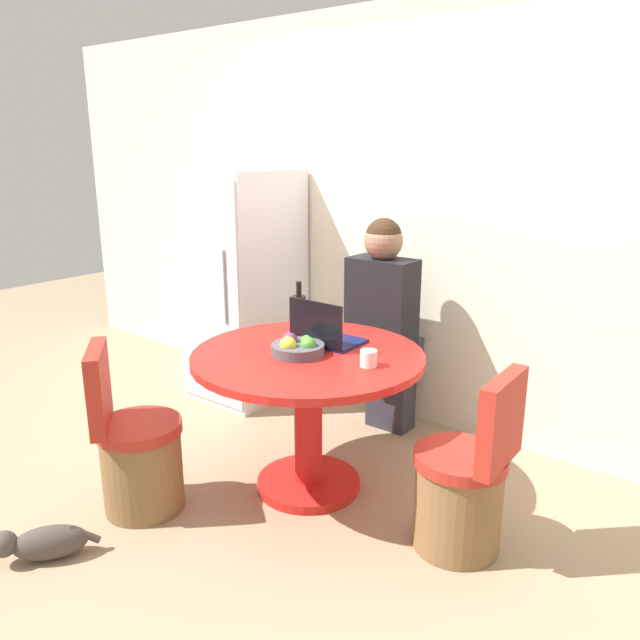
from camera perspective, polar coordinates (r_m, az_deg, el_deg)
The scene contains 12 objects.
ground_plane at distance 3.29m, azimuth -3.68°, elevation -16.89°, with size 12.00×12.00×0.00m, color #9E8466.
wall_back at distance 3.96m, azimuth 9.77°, elevation 8.71°, with size 7.00×0.06×2.60m.
refrigerator at distance 4.45m, azimuth -6.98°, elevation 3.11°, with size 0.62×0.72×1.61m.
dining_table at distance 3.22m, azimuth -1.10°, elevation -6.50°, with size 1.18×1.18×0.76m.
chair_near_left_corner at distance 3.28m, azimuth -16.39°, elevation -11.81°, with size 0.48×0.48×0.86m.
chair_right_side at distance 2.95m, azimuth 12.94°, elevation -14.92°, with size 0.42×0.42×0.86m.
person_seated at distance 3.81m, azimuth 5.95°, elevation 0.36°, with size 0.40×0.37×1.36m.
laptop at distance 3.26m, azimuth 0.46°, elevation -1.37°, with size 0.34×0.25×0.25m.
fruit_bowl at distance 3.11m, azimuth -2.08°, elevation -2.51°, with size 0.27×0.27×0.10m.
coffee_cup at distance 2.96m, azimuth 4.46°, elevation -3.52°, with size 0.08×0.08×0.08m.
bottle at distance 3.44m, azimuth -1.93°, elevation 0.63°, with size 0.08×0.08×0.29m.
cat at distance 3.16m, azimuth -24.04°, elevation -18.09°, with size 0.32×0.39×0.16m.
Camera 1 is at (1.85, -2.06, 1.78)m, focal length 35.00 mm.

